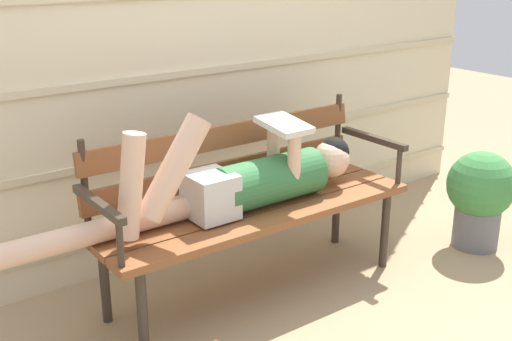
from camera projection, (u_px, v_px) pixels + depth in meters
name	position (u px, v px, depth m)	size (l,w,h in m)	color
ground_plane	(264.00, 297.00, 3.18)	(12.00, 12.00, 0.00)	tan
house_siding	(183.00, 33.00, 3.32)	(4.38, 0.08, 2.42)	beige
park_bench	(247.00, 195.00, 3.12)	(1.62, 0.50, 0.86)	brown
reclining_person	(242.00, 181.00, 2.99)	(1.76, 0.25, 0.53)	#33703D
potted_plant	(480.00, 194.00, 3.62)	(0.38, 0.38, 0.56)	slate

